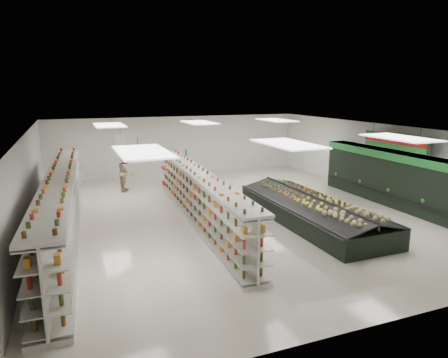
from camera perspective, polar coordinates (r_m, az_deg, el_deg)
name	(u,v)px	position (r m, az deg, el deg)	size (l,w,h in m)	color
floor	(232,213)	(15.40, 1.19, -4.85)	(16.00, 16.00, 0.00)	beige
ceiling	(233,129)	(14.77, 1.24, 7.09)	(14.00, 16.00, 0.02)	white
wall_back	(178,145)	(22.50, -6.61, 4.80)	(14.00, 0.02, 3.20)	white
wall_front	(390,249)	(8.47, 22.63, -9.26)	(14.00, 0.02, 3.20)	white
wall_left	(27,188)	(13.98, -26.37, -1.20)	(0.02, 16.00, 3.20)	white
wall_right	(380,160)	(18.78, 21.38, 2.48)	(0.02, 16.00, 3.20)	white
produce_wall_case	(397,176)	(17.46, 23.44, 0.40)	(0.93, 8.00, 2.20)	black
aisle_sign_near	(138,156)	(11.87, -12.17, 3.28)	(0.52, 0.06, 0.75)	white
aisle_sign_far	(121,140)	(15.80, -14.54, 5.41)	(0.52, 0.06, 0.75)	white
hortifruti_banner	(394,141)	(17.05, 23.17, 4.96)	(0.12, 3.20, 0.95)	#217D31
gondola_left	(63,210)	(13.52, -22.06, -4.16)	(1.44, 11.78, 2.04)	silver
gondola_center	(199,200)	(14.11, -3.54, -2.99)	(1.25, 10.47, 1.81)	silver
produce_island	(311,210)	(14.56, 12.30, -4.30)	(2.51, 6.74, 1.00)	black
soda_endcap	(176,169)	(19.82, -6.90, 1.39)	(1.31, 0.92, 1.65)	red
shopper_main	(227,201)	(14.14, 0.44, -3.18)	(0.56, 0.37, 1.54)	white
shopper_background	(126,172)	(19.09, -13.85, 0.94)	(0.86, 0.53, 1.76)	#967E5C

